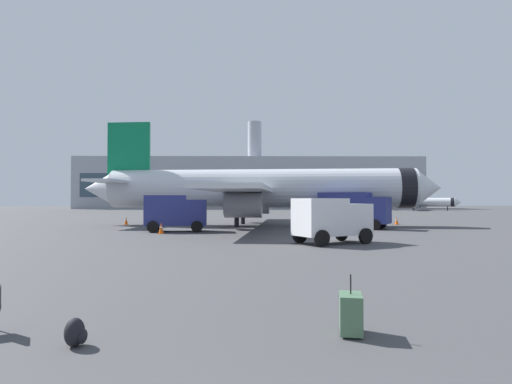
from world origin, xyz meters
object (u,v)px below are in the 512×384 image
Objects in this scene: fuel_truck at (353,209)px; safety_cone_outer at (126,221)px; service_truck at (175,211)px; safety_cone_mid at (359,219)px; airplane_at_gate at (258,189)px; airplane_taxiing at (418,202)px; cargo_van at (331,218)px; rolling_suitcase at (351,313)px; safety_cone_far at (397,221)px; traveller_backpack at (76,333)px; safety_cone_near at (161,228)px.

fuel_truck is 22.83m from safety_cone_outer.
safety_cone_mid is at bearing 35.77° from service_truck.
airplane_at_gate is 1.89× the size of airplane_taxiing.
safety_cone_outer is at bearing 132.29° from cargo_van.
airplane_taxiing is 106.77m from rolling_suitcase.
service_truck is 14.34m from cargo_van.
airplane_at_gate is 9.75m from fuel_truck.
safety_cone_far is 40.29m from traveller_backpack.
safety_cone_mid is at bearing 72.76° from fuel_truck.
safety_cone_far is at bearing -113.78° from airplane_taxiing.
airplane_at_gate is 43.83× the size of safety_cone_outer.
traveller_backpack is at bearing -111.01° from safety_cone_mid.
rolling_suitcase is (14.62, -35.32, -0.01)m from safety_cone_outer.
safety_cone_near is 24.95m from rolling_suitcase.
service_truck is 6.09× the size of safety_cone_outer.
safety_cone_near is at bearing -160.48° from fuel_truck.
traveller_backpack is (-3.69, -34.19, -3.42)m from airplane_at_gate.
airplane_at_gate is at bearing -123.12° from airplane_taxiing.
safety_cone_outer is 1.70× the size of traveller_backpack.
airplane_taxiing reaches higher than service_truck.
fuel_truck is at bearing 67.79° from traveller_backpack.
safety_cone_mid is (18.17, 13.09, -1.22)m from service_truck.
airplane_at_gate is 74.53× the size of traveller_backpack.
airplane_at_gate is at bearing 53.99° from safety_cone_near.
cargo_van reaches higher than safety_cone_outer.
fuel_truck reaches higher than rolling_suitcase.
rolling_suitcase is at bearing -104.89° from safety_cone_mid.
cargo_van reaches higher than safety_cone_near.
airplane_at_gate is at bearing 91.89° from rolling_suitcase.
traveller_backpack is at bearing -114.91° from airplane_taxiing.
cargo_van is at bearing -118.82° from safety_cone_far.
rolling_suitcase is (7.85, -25.74, -1.22)m from service_truck.
cargo_van is 25.94m from safety_cone_outer.
airplane_at_gate reaches higher than safety_cone_far.
service_truck is 5.99× the size of safety_cone_near.
safety_cone_near is 1.73× the size of traveller_backpack.
fuel_truck is 29.99m from rolling_suitcase.
safety_cone_mid is at bearing 39.23° from safety_cone_near.
airplane_at_gate is 77.46m from airplane_taxiing.
airplane_taxiing is 3.92× the size of cargo_van.
safety_cone_near reaches higher than traveller_backpack.
traveller_backpack is at bearing -81.24° from safety_cone_near.
safety_cone_mid reaches higher than traveller_backpack.
fuel_truck reaches higher than safety_cone_far.
safety_cone_near is 24.93m from safety_cone_far.
airplane_at_gate is at bearing -173.10° from safety_cone_far.
airplane_at_gate reaches higher than fuel_truck.
airplane_at_gate reaches higher than cargo_van.
airplane_taxiing is at bearing 62.63° from safety_cone_mid.
rolling_suitcase is 2.29× the size of traveller_backpack.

